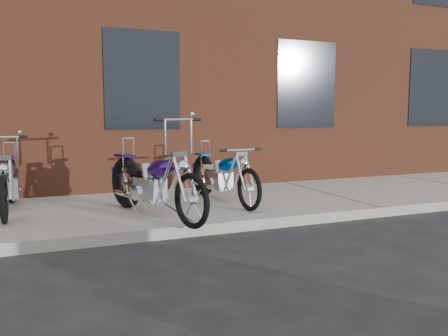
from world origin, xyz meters
name	(u,v)px	position (x,y,z in m)	size (l,w,h in m)	color
ground	(198,236)	(0.00, 0.00, 0.00)	(120.00, 120.00, 0.00)	#2F2F32
sidewalk	(167,209)	(0.00, 1.50, 0.07)	(22.00, 3.00, 0.15)	gray
building_brick	(100,26)	(0.00, 8.00, 4.00)	(22.00, 10.00, 8.00)	brown
chopper_purple	(153,185)	(-0.40, 0.73, 0.59)	(0.89, 2.39, 1.38)	black
chopper_blue	(223,178)	(0.92, 1.40, 0.55)	(0.54, 2.22, 0.97)	black
chopper_third	(8,184)	(-2.28, 1.89, 0.56)	(0.55, 2.25, 1.14)	black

